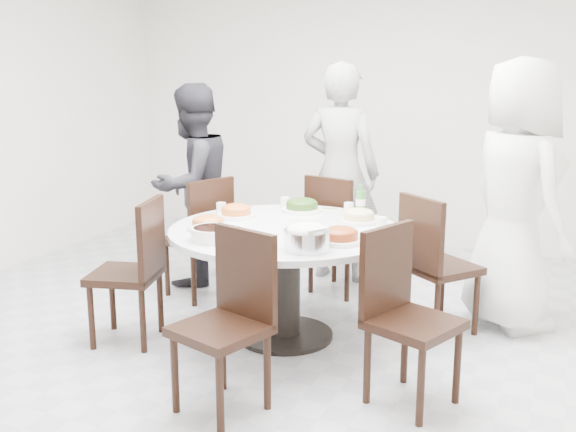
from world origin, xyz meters
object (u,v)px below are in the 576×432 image
at_px(beverage_bottle, 361,200).
at_px(chair_ne, 441,264).
at_px(chair_sw, 125,271).
at_px(chair_s, 220,326).
at_px(chair_se, 414,320).
at_px(diner_right, 516,196).
at_px(diner_middle, 340,173).
at_px(chair_nw, 197,237).
at_px(chair_n, 341,234).
at_px(dining_table, 285,283).
at_px(rice_bowl, 307,240).
at_px(diner_left, 192,185).
at_px(soup_bowl, 213,234).

bearing_deg(beverage_bottle, chair_ne, -3.37).
relative_size(chair_sw, chair_s, 1.00).
xyz_separation_m(chair_se, diner_right, (0.36, 1.38, 0.44)).
distance_m(chair_se, diner_middle, 2.25).
height_order(chair_nw, diner_middle, diner_middle).
bearing_deg(chair_n, diner_middle, -55.17).
bearing_deg(beverage_bottle, dining_table, -122.16).
bearing_deg(dining_table, diner_right, 31.51).
distance_m(rice_bowl, beverage_bottle, 0.97).
bearing_deg(chair_se, diner_right, 7.31).
bearing_deg(chair_nw, rice_bowl, 75.90).
relative_size(chair_n, chair_se, 1.00).
xyz_separation_m(chair_n, beverage_bottle, (0.30, -0.49, 0.39)).
distance_m(diner_left, rice_bowl, 1.92).
relative_size(chair_ne, chair_se, 1.00).
relative_size(chair_n, chair_sw, 1.00).
xyz_separation_m(chair_s, beverage_bottle, (0.26, 1.57, 0.39)).
height_order(chair_s, soup_bowl, chair_s).
height_order(dining_table, diner_left, diner_left).
bearing_deg(chair_sw, diner_left, 175.49).
bearing_deg(chair_s, chair_se, 45.69).
distance_m(diner_right, rice_bowl, 1.61).
relative_size(dining_table, chair_se, 1.58).
xyz_separation_m(chair_se, beverage_bottle, (-0.64, 1.10, 0.39)).
bearing_deg(chair_se, beverage_bottle, 52.28).
bearing_deg(diner_left, chair_s, 48.14).
relative_size(diner_middle, soup_bowl, 6.90).
relative_size(diner_left, soup_bowl, 6.25).
height_order(chair_s, diner_right, diner_right).
height_order(chair_se, diner_right, diner_right).
height_order(dining_table, chair_nw, chair_nw).
bearing_deg(chair_s, diner_middle, 112.08).
height_order(chair_sw, diner_left, diner_left).
bearing_deg(soup_bowl, diner_left, 125.56).
height_order(chair_n, rice_bowl, chair_n).
xyz_separation_m(diner_left, soup_bowl, (0.89, -1.24, -0.03)).
distance_m(chair_nw, chair_s, 1.85).
relative_size(chair_n, diner_right, 0.52).
distance_m(chair_s, rice_bowl, 0.73).
distance_m(chair_ne, soup_bowl, 1.57).
relative_size(chair_s, diner_left, 0.58).
height_order(chair_n, chair_se, same).
distance_m(chair_s, diner_left, 2.23).
xyz_separation_m(dining_table, chair_s, (0.08, -1.03, 0.10)).
bearing_deg(beverage_bottle, diner_left, 170.64).
bearing_deg(diner_right, dining_table, 81.53).
distance_m(chair_nw, beverage_bottle, 1.36).
distance_m(chair_ne, chair_n, 1.03).
xyz_separation_m(dining_table, chair_ne, (0.92, 0.51, 0.10)).
relative_size(chair_sw, soup_bowl, 3.62).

